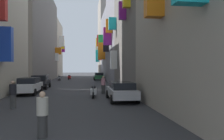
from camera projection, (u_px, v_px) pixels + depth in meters
The scene contains 17 objects.
ground_plane at pixel (77, 83), 32.39m from camera, with size 140.00×140.00×0.00m, color #2D2D30.
building_left_mid_b at pixel (31, 35), 36.96m from camera, with size 7.29×23.26×15.87m.
building_left_far at pixel (48, 50), 55.03m from camera, with size 7.22×12.16×13.80m.
building_right_mid_a at pixel (151, 25), 22.44m from camera, with size 6.92×11.72×13.57m.
building_right_mid_b at pixel (129, 34), 33.68m from camera, with size 7.17×10.97×15.05m.
building_right_mid_c at pixel (117, 47), 45.37m from camera, with size 7.33×12.60×13.49m.
building_right_far at pixel (110, 39), 57.32m from camera, with size 7.01×11.54×20.07m.
parked_car_black at pixel (40, 82), 24.08m from camera, with size 1.90×4.03×1.49m.
parked_car_silver at pixel (122, 91), 15.21m from camera, with size 1.89×4.13×1.32m.
parked_car_green at pixel (99, 76), 40.17m from camera, with size 1.87×3.98×1.42m.
parked_car_white at pixel (29, 85), 19.16m from camera, with size 1.85×4.24×1.45m.
scooter_silver at pixel (59, 78), 39.00m from camera, with size 0.76×1.91×1.13m.
scooter_red at pixel (69, 77), 42.12m from camera, with size 0.62×1.92×1.13m.
scooter_white at pixel (94, 91), 17.00m from camera, with size 0.53×1.89×1.13m.
pedestrian_crossing at pixel (13, 95), 12.39m from camera, with size 0.49×0.49×1.58m.
pedestrian_near_left at pixel (42, 115), 7.21m from camera, with size 0.46×0.46×1.54m.
pedestrian_near_right at pixel (103, 85), 19.41m from camera, with size 0.50×0.50×1.58m.
Camera 1 is at (1.17, -2.77, 2.34)m, focal length 34.69 mm.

